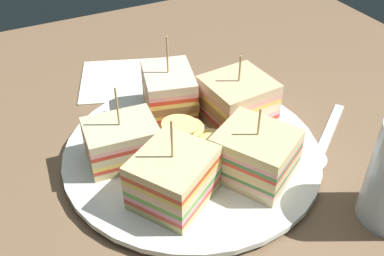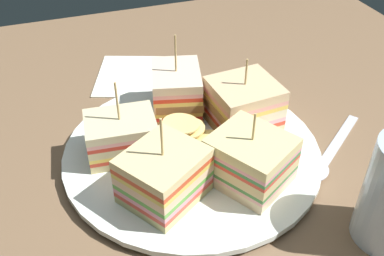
{
  "view_description": "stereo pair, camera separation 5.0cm",
  "coord_description": "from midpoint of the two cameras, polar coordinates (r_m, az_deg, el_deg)",
  "views": [
    {
      "loc": [
        17.72,
        35.26,
        34.82
      ],
      "look_at": [
        0.0,
        0.0,
        4.27
      ],
      "focal_mm": 41.7,
      "sensor_mm": 36.0,
      "label": 1
    },
    {
      "loc": [
        13.14,
        37.21,
        34.82
      ],
      "look_at": [
        0.0,
        0.0,
        4.27
      ],
      "focal_mm": 41.7,
      "sensor_mm": 36.0,
      "label": 2
    }
  ],
  "objects": [
    {
      "name": "plate",
      "position": [
        0.52,
        -2.74,
        -3.15
      ],
      "size": [
        29.7,
        29.7,
        1.27
      ],
      "color": "white",
      "rests_on": "ground_plane"
    },
    {
      "name": "napkin",
      "position": [
        0.67,
        -11.4,
        6.05
      ],
      "size": [
        14.53,
        14.91,
        0.5
      ],
      "primitive_type": "cube",
      "rotation": [
        0.0,
        0.0,
        -0.35
      ],
      "color": "white",
      "rests_on": "ground_plane"
    },
    {
      "name": "sandwich_wedge_0",
      "position": [
        0.5,
        -11.76,
        -1.84
      ],
      "size": [
        8.25,
        6.5,
        9.4
      ],
      "rotation": [
        0.0,
        0.0,
        9.33
      ],
      "color": "#D9C382",
      "rests_on": "plate"
    },
    {
      "name": "spoon",
      "position": [
        0.54,
        13.61,
        -2.93
      ],
      "size": [
        13.03,
        10.36,
        1.0
      ],
      "rotation": [
        0.0,
        0.0,
        0.64
      ],
      "color": "silver",
      "rests_on": "ground_plane"
    },
    {
      "name": "chip_pile",
      "position": [
        0.51,
        -2.9,
        -1.37
      ],
      "size": [
        7.23,
        6.97,
        3.51
      ],
      "color": "#DBBE75",
      "rests_on": "plate"
    },
    {
      "name": "sandwich_wedge_2",
      "position": [
        0.47,
        5.04,
        -3.58
      ],
      "size": [
        9.77,
        10.1,
        8.7
      ],
      "rotation": [
        0.0,
        0.0,
        11.53
      ],
      "color": "beige",
      "rests_on": "plate"
    },
    {
      "name": "sandwich_wedge_3",
      "position": [
        0.54,
        3.2,
        3.38
      ],
      "size": [
        8.28,
        7.84,
        9.03
      ],
      "rotation": [
        0.0,
        0.0,
        12.64
      ],
      "color": "#E0BD8A",
      "rests_on": "plate"
    },
    {
      "name": "sandwich_wedge_4",
      "position": [
        0.56,
        -5.52,
        4.41
      ],
      "size": [
        7.61,
        8.95,
        10.62
      ],
      "rotation": [
        0.0,
        0.0,
        13.88
      ],
      "color": "beige",
      "rests_on": "plate"
    },
    {
      "name": "sandwich_wedge_1",
      "position": [
        0.44,
        -5.61,
        -6.45
      ],
      "size": [
        10.12,
        9.81,
        9.79
      ],
      "rotation": [
        0.0,
        0.0,
        10.0
      ],
      "color": "#CEC07C",
      "rests_on": "plate"
    },
    {
      "name": "ground_plane",
      "position": [
        0.53,
        -2.69,
        -4.51
      ],
      "size": [
        95.68,
        90.0,
        1.8
      ],
      "primitive_type": "cube",
      "color": "brown"
    }
  ]
}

